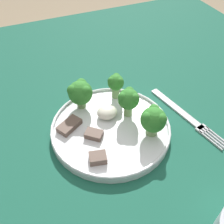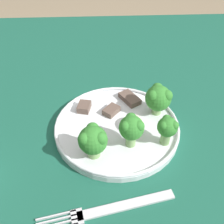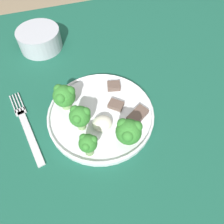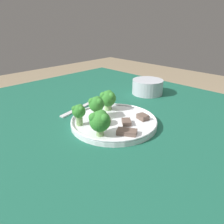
# 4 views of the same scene
# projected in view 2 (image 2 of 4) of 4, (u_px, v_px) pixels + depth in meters

# --- Properties ---
(table) EXTENTS (1.16, 1.06, 0.74)m
(table) POSITION_uv_depth(u_px,v_px,m) (131.00, 162.00, 0.57)
(table) COLOR #195642
(table) RESTS_ON ground_plane
(dinner_plate) EXTENTS (0.24, 0.24, 0.02)m
(dinner_plate) POSITION_uv_depth(u_px,v_px,m) (117.00, 127.00, 0.51)
(dinner_plate) COLOR white
(dinner_plate) RESTS_ON table
(fork) EXTENTS (0.06, 0.21, 0.00)m
(fork) POSITION_uv_depth(u_px,v_px,m) (109.00, 209.00, 0.39)
(fork) COLOR silver
(fork) RESTS_ON table
(broccoli_floret_near_rim_left) EXTENTS (0.04, 0.04, 0.06)m
(broccoli_floret_near_rim_left) POSITION_uv_depth(u_px,v_px,m) (131.00, 128.00, 0.44)
(broccoli_floret_near_rim_left) COLOR #7FA866
(broccoli_floret_near_rim_left) RESTS_ON dinner_plate
(broccoli_floret_center_left) EXTENTS (0.05, 0.05, 0.06)m
(broccoli_floret_center_left) POSITION_uv_depth(u_px,v_px,m) (93.00, 140.00, 0.43)
(broccoli_floret_center_left) COLOR #7FA866
(broccoli_floret_center_left) RESTS_ON dinner_plate
(broccoli_floret_back_left) EXTENTS (0.05, 0.05, 0.06)m
(broccoli_floret_back_left) POSITION_uv_depth(u_px,v_px,m) (158.00, 98.00, 0.51)
(broccoli_floret_back_left) COLOR #7FA866
(broccoli_floret_back_left) RESTS_ON dinner_plate
(broccoli_floret_front_left) EXTENTS (0.04, 0.04, 0.06)m
(broccoli_floret_front_left) POSITION_uv_depth(u_px,v_px,m) (167.00, 128.00, 0.45)
(broccoli_floret_front_left) COLOR #7FA866
(broccoli_floret_front_left) RESTS_ON dinner_plate
(meat_slice_front_slice) EXTENTS (0.04, 0.04, 0.01)m
(meat_slice_front_slice) POSITION_uv_depth(u_px,v_px,m) (111.00, 110.00, 0.53)
(meat_slice_front_slice) COLOR brown
(meat_slice_front_slice) RESTS_ON dinner_plate
(meat_slice_middle_slice) EXTENTS (0.04, 0.03, 0.01)m
(meat_slice_middle_slice) POSITION_uv_depth(u_px,v_px,m) (84.00, 107.00, 0.54)
(meat_slice_middle_slice) COLOR brown
(meat_slice_middle_slice) RESTS_ON dinner_plate
(meat_slice_rear_slice) EXTENTS (0.06, 0.05, 0.01)m
(meat_slice_rear_slice) POSITION_uv_depth(u_px,v_px,m) (130.00, 98.00, 0.56)
(meat_slice_rear_slice) COLOR brown
(meat_slice_rear_slice) RESTS_ON dinner_plate
(sauce_dollop) EXTENTS (0.04, 0.04, 0.02)m
(sauce_dollop) POSITION_uv_depth(u_px,v_px,m) (135.00, 122.00, 0.49)
(sauce_dollop) COLOR silver
(sauce_dollop) RESTS_ON dinner_plate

